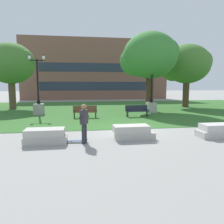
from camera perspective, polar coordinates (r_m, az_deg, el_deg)
name	(u,v)px	position (r m, az deg, el deg)	size (l,w,h in m)	color
ground_plane	(128,129)	(12.42, 4.09, -4.58)	(140.00, 140.00, 0.00)	gray
grass_lawn	(106,109)	(22.16, -1.67, 0.73)	(40.00, 20.00, 0.02)	#336628
concrete_block_center	(45,136)	(9.94, -16.99, -6.09)	(1.80, 0.90, 0.64)	#B2ADA3
concrete_block_left	(133,132)	(10.34, 5.49, -5.29)	(1.90, 0.90, 0.64)	#B2ADA3
concrete_block_right	(217,131)	(11.79, 25.78, -4.43)	(1.82, 0.90, 0.64)	#BCB7B2
person_skateboarder	(84,121)	(9.45, -7.30, -2.40)	(0.49, 0.54, 1.71)	#28282D
skateboard	(76,141)	(9.80, -9.34, -7.40)	(1.03, 0.28, 0.14)	#2D4C75
park_bench_near_left	(85,111)	(16.59, -7.07, 0.28)	(1.81, 0.58, 0.90)	brown
park_bench_near_right	(137,110)	(17.11, 6.54, 0.50)	(1.82, 0.61, 0.90)	#1E232D
lamp_post_center	(151,100)	(19.84, 10.23, 3.04)	(1.32, 0.80, 5.45)	#ADA89E
lamp_post_left	(39,103)	(19.11, -18.64, 2.35)	(1.32, 0.80, 4.94)	gray
tree_near_right	(10,64)	(24.82, -25.12, 11.26)	(5.07, 4.83, 6.66)	brown
tree_far_right	(150,56)	(21.17, 9.79, 14.14)	(5.27, 5.02, 7.30)	#42301E
tree_near_left	(186,65)	(25.59, 18.88, 11.62)	(5.20, 4.95, 6.80)	#4C3823
building_facade_distant	(96,69)	(36.54, -4.17, 11.11)	(24.10, 1.03, 9.96)	brown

